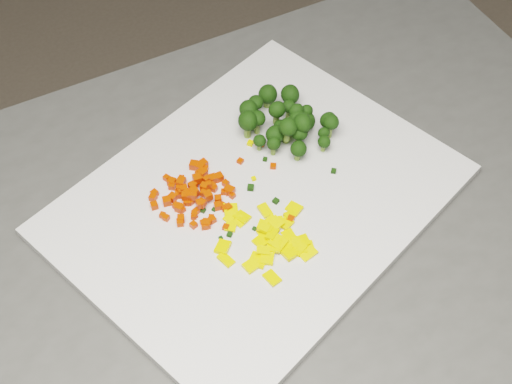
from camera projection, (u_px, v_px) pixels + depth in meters
name	position (u px, v px, depth m)	size (l,w,h in m)	color
counter_block	(263.00, 371.00, 1.26)	(1.03, 0.72, 0.90)	#424340
cutting_board	(256.00, 200.00, 0.92)	(0.48, 0.37, 0.01)	silver
carrot_pile	(194.00, 189.00, 0.91)	(0.11, 0.11, 0.03)	red
pepper_pile	(267.00, 234.00, 0.87)	(0.12, 0.12, 0.02)	yellow
broccoli_pile	(292.00, 119.00, 0.96)	(0.13, 0.13, 0.06)	black
carrot_cube_0	(200.00, 177.00, 0.93)	(0.01, 0.01, 0.01)	red
carrot_cube_1	(180.00, 208.00, 0.90)	(0.01, 0.01, 0.01)	red
carrot_cube_2	(205.00, 190.00, 0.92)	(0.01, 0.01, 0.01)	red
carrot_cube_3	(200.00, 173.00, 0.93)	(0.01, 0.01, 0.01)	red
carrot_cube_4	(179.00, 194.00, 0.91)	(0.01, 0.01, 0.01)	red
carrot_cube_5	(192.00, 186.00, 0.91)	(0.01, 0.01, 0.01)	red
carrot_cube_6	(187.00, 202.00, 0.91)	(0.01, 0.01, 0.01)	red
carrot_cube_7	(200.00, 204.00, 0.90)	(0.01, 0.01, 0.01)	red
carrot_cube_8	(184.00, 189.00, 0.91)	(0.01, 0.01, 0.01)	red
carrot_cube_9	(196.00, 211.00, 0.90)	(0.01, 0.01, 0.01)	red
carrot_cube_10	(154.00, 206.00, 0.90)	(0.01, 0.01, 0.01)	red
carrot_cube_11	(208.00, 184.00, 0.91)	(0.01, 0.01, 0.01)	red
carrot_cube_12	(192.00, 190.00, 0.92)	(0.01, 0.01, 0.01)	red
carrot_cube_13	(181.00, 181.00, 0.93)	(0.01, 0.01, 0.01)	red
carrot_cube_14	(205.00, 225.00, 0.88)	(0.01, 0.01, 0.01)	red
carrot_cube_15	(163.00, 215.00, 0.90)	(0.01, 0.01, 0.01)	red
carrot_cube_16	(203.00, 223.00, 0.89)	(0.01, 0.01, 0.01)	red
carrot_cube_17	(153.00, 198.00, 0.91)	(0.01, 0.01, 0.01)	red
carrot_cube_18	(212.00, 179.00, 0.93)	(0.01, 0.01, 0.01)	red
carrot_cube_19	(223.00, 205.00, 0.91)	(0.01, 0.01, 0.01)	red
carrot_cube_20	(204.00, 193.00, 0.91)	(0.01, 0.01, 0.01)	red
carrot_cube_21	(226.00, 183.00, 0.93)	(0.01, 0.01, 0.01)	red
carrot_cube_22	(189.00, 196.00, 0.90)	(0.01, 0.01, 0.01)	red
carrot_cube_23	(181.00, 219.00, 0.89)	(0.01, 0.01, 0.01)	red
carrot_cube_24	(228.00, 190.00, 0.92)	(0.01, 0.01, 0.01)	red
carrot_cube_25	(214.00, 189.00, 0.92)	(0.01, 0.01, 0.01)	red
carrot_cube_26	(205.00, 169.00, 0.94)	(0.01, 0.01, 0.01)	red
carrot_cube_27	(181.00, 191.00, 0.91)	(0.01, 0.01, 0.01)	red
carrot_cube_28	(184.00, 189.00, 0.91)	(0.01, 0.01, 0.01)	red
carrot_cube_29	(202.00, 203.00, 0.90)	(0.01, 0.01, 0.01)	red
carrot_cube_30	(187.00, 196.00, 0.91)	(0.01, 0.01, 0.01)	red
carrot_cube_31	(212.00, 220.00, 0.89)	(0.01, 0.01, 0.01)	red
carrot_cube_32	(181.00, 183.00, 0.91)	(0.01, 0.01, 0.01)	red
carrot_cube_33	(211.00, 218.00, 0.89)	(0.01, 0.01, 0.01)	red
carrot_cube_34	(228.00, 207.00, 0.90)	(0.01, 0.01, 0.01)	red
carrot_cube_35	(232.00, 195.00, 0.91)	(0.01, 0.01, 0.01)	red
carrot_cube_36	(194.00, 216.00, 0.89)	(0.01, 0.01, 0.01)	red
carrot_cube_37	(228.00, 191.00, 0.92)	(0.01, 0.01, 0.01)	red
carrot_cube_38	(166.00, 178.00, 0.93)	(0.01, 0.01, 0.01)	red
carrot_cube_39	(173.00, 197.00, 0.91)	(0.01, 0.01, 0.01)	red
carrot_cube_40	(189.00, 197.00, 0.91)	(0.01, 0.01, 0.01)	red
carrot_cube_41	(172.00, 186.00, 0.92)	(0.01, 0.01, 0.01)	red
carrot_cube_42	(191.00, 202.00, 0.91)	(0.01, 0.01, 0.01)	red
carrot_cube_43	(205.00, 193.00, 0.92)	(0.01, 0.01, 0.01)	red
carrot_cube_44	(218.00, 206.00, 0.90)	(0.01, 0.01, 0.01)	red
carrot_cube_45	(185.00, 196.00, 0.90)	(0.01, 0.01, 0.01)	red
carrot_cube_46	(203.00, 164.00, 0.94)	(0.01, 0.01, 0.01)	red
carrot_cube_47	(195.00, 192.00, 0.92)	(0.01, 0.01, 0.01)	red
carrot_cube_48	(194.00, 185.00, 0.91)	(0.01, 0.01, 0.01)	red
carrot_cube_49	(187.00, 193.00, 0.90)	(0.01, 0.01, 0.01)	red
carrot_cube_50	(197.00, 179.00, 0.92)	(0.01, 0.01, 0.01)	red
carrot_cube_51	(219.00, 177.00, 0.93)	(0.01, 0.01, 0.01)	red
carrot_cube_52	(200.00, 167.00, 0.94)	(0.01, 0.01, 0.01)	red
carrot_cube_53	(200.00, 178.00, 0.93)	(0.01, 0.01, 0.01)	red
carrot_cube_54	(230.00, 191.00, 0.92)	(0.01, 0.01, 0.01)	red
carrot_cube_55	(172.00, 182.00, 0.93)	(0.01, 0.01, 0.01)	red
carrot_cube_56	(192.00, 199.00, 0.91)	(0.01, 0.01, 0.01)	red
carrot_cube_57	(154.00, 193.00, 0.92)	(0.01, 0.01, 0.01)	red
carrot_cube_58	(224.00, 192.00, 0.92)	(0.01, 0.01, 0.01)	red
carrot_cube_59	(180.00, 223.00, 0.89)	(0.01, 0.01, 0.01)	red
carrot_cube_60	(212.00, 186.00, 0.92)	(0.01, 0.01, 0.01)	red
carrot_cube_61	(202.00, 169.00, 0.94)	(0.01, 0.01, 0.01)	red
carrot_cube_62	(218.00, 199.00, 0.91)	(0.01, 0.01, 0.01)	red
carrot_cube_63	(194.00, 165.00, 0.94)	(0.01, 0.01, 0.01)	red
carrot_cube_64	(180.00, 187.00, 0.91)	(0.01, 0.01, 0.01)	red
carrot_cube_65	(182.00, 209.00, 0.90)	(0.01, 0.01, 0.01)	red
carrot_cube_66	(206.00, 179.00, 0.92)	(0.01, 0.01, 0.01)	red
carrot_cube_67	(194.00, 192.00, 0.90)	(0.01, 0.01, 0.01)	red
carrot_cube_68	(193.00, 195.00, 0.90)	(0.01, 0.01, 0.01)	red
carrot_cube_69	(225.00, 208.00, 0.90)	(0.01, 0.01, 0.01)	red
carrot_cube_70	(207.00, 223.00, 0.89)	(0.01, 0.01, 0.01)	red
carrot_cube_71	(176.00, 206.00, 0.90)	(0.01, 0.01, 0.01)	red
carrot_cube_72	(204.00, 187.00, 0.91)	(0.01, 0.01, 0.01)	red
carrot_cube_73	(167.00, 201.00, 0.91)	(0.01, 0.01, 0.01)	red
carrot_cube_74	(195.00, 214.00, 0.90)	(0.01, 0.01, 0.01)	red
carrot_cube_75	(208.00, 195.00, 0.90)	(0.01, 0.01, 0.01)	red
carrot_cube_76	(202.00, 173.00, 0.93)	(0.01, 0.01, 0.01)	red
carrot_cube_77	(166.00, 218.00, 0.89)	(0.01, 0.01, 0.01)	red
carrot_cube_78	(181.00, 178.00, 0.93)	(0.01, 0.01, 0.01)	red
carrot_cube_79	(194.00, 225.00, 0.89)	(0.01, 0.01, 0.01)	red
pepper_chunk_0	(265.00, 210.00, 0.90)	(0.02, 0.01, 0.01)	yellow
pepper_chunk_1	(231.00, 226.00, 0.89)	(0.01, 0.02, 0.00)	yellow
pepper_chunk_2	(274.00, 246.00, 0.86)	(0.02, 0.02, 0.00)	yellow
pepper_chunk_3	(308.00, 254.00, 0.86)	(0.02, 0.01, 0.00)	yellow
pepper_chunk_4	(290.00, 216.00, 0.90)	(0.01, 0.01, 0.01)	yellow
pepper_chunk_5	(286.00, 245.00, 0.87)	(0.02, 0.01, 0.00)	yellow
pepper_chunk_6	(251.00, 266.00, 0.85)	(0.02, 0.02, 0.01)	yellow
pepper_chunk_7	(289.00, 235.00, 0.88)	(0.02, 0.01, 0.00)	yellow
pepper_chunk_8	(230.00, 217.00, 0.89)	(0.02, 0.01, 0.00)	yellow
pepper_chunk_9	(278.00, 222.00, 0.89)	(0.02, 0.01, 0.00)	yellow
pepper_chunk_10	(231.00, 210.00, 0.90)	(0.02, 0.02, 0.00)	yellow
pepper_chunk_11	(269.00, 222.00, 0.89)	(0.02, 0.01, 0.00)	yellow
pepper_chunk_12	(295.00, 242.00, 0.87)	(0.02, 0.02, 0.00)	yellow
pepper_chunk_13	(298.00, 248.00, 0.87)	(0.02, 0.02, 0.01)	yellow
pepper_chunk_14	(267.00, 259.00, 0.86)	(0.02, 0.02, 0.01)	yellow
pepper_chunk_15	(296.00, 243.00, 0.87)	(0.01, 0.01, 0.01)	yellow
pepper_chunk_16	(290.00, 252.00, 0.86)	(0.02, 0.02, 0.01)	yellow
pepper_chunk_17	(240.00, 222.00, 0.89)	(0.01, 0.01, 0.00)	yellow
pepper_chunk_18	(265.00, 234.00, 0.88)	(0.02, 0.02, 0.00)	yellow
pepper_chunk_19	(268.00, 227.00, 0.88)	(0.01, 0.01, 0.00)	yellow
pepper_chunk_20	(264.00, 228.00, 0.88)	(0.01, 0.01, 0.01)	yellow
pepper_chunk_21	(263.00, 250.00, 0.86)	(0.02, 0.01, 0.00)	yellow
pepper_chunk_22	(301.00, 242.00, 0.87)	(0.02, 0.02, 0.00)	yellow
pepper_chunk_23	(291.00, 247.00, 0.87)	(0.02, 0.01, 0.00)	yellow
pepper_chunk_24	(272.00, 278.00, 0.84)	(0.02, 0.01, 0.00)	yellow
pepper_chunk_25	(294.00, 208.00, 0.90)	(0.02, 0.02, 0.00)	yellow
pepper_chunk_26	(223.00, 247.00, 0.87)	(0.02, 0.02, 0.00)	yellow
pepper_chunk_27	(260.00, 242.00, 0.87)	(0.02, 0.01, 0.00)	yellow
pepper_chunk_28	(226.00, 260.00, 0.86)	(0.02, 0.01, 0.00)	yellow
pepper_chunk_29	(242.00, 217.00, 0.89)	(0.02, 0.02, 0.00)	yellow
pepper_chunk_30	(258.00, 260.00, 0.86)	(0.02, 0.02, 0.00)	yellow
pepper_chunk_31	(265.00, 226.00, 0.88)	(0.02, 0.01, 0.00)	yellow
pepper_chunk_32	(308.00, 247.00, 0.87)	(0.02, 0.01, 0.00)	yellow
pepper_chunk_33	(286.00, 223.00, 0.89)	(0.01, 0.02, 0.00)	yellow
pepper_chunk_34	(302.00, 248.00, 0.87)	(0.02, 0.01, 0.01)	yellow
pepper_chunk_35	(276.00, 223.00, 0.88)	(0.02, 0.01, 0.01)	yellow
pepper_chunk_36	(272.00, 234.00, 0.87)	(0.02, 0.01, 0.00)	yellow
pepper_chunk_37	(278.00, 242.00, 0.87)	(0.02, 0.02, 0.00)	yellow
broccoli_floret_0	(306.00, 114.00, 0.97)	(0.03, 0.03, 0.03)	black
broccoli_floret_1	(292.00, 127.00, 0.97)	(0.03, 0.03, 0.03)	black
broccoli_floret_2	(302.00, 127.00, 0.95)	(0.03, 0.03, 0.04)	black
broccoli_floret_3	(280.00, 130.00, 0.97)	(0.02, 0.02, 0.03)	black
broccoli_floret_4	(305.00, 123.00, 0.97)	(0.04, 0.04, 0.03)	black
broccoli_floret_5	(276.00, 114.00, 0.96)	(0.03, 0.03, 0.04)	black
broccoli_floret_6	(323.00, 136.00, 0.96)	(0.02, 0.02, 0.03)	black
broccoli_floret_7	(299.00, 138.00, 0.95)	(0.03, 0.03, 0.04)	black
broccoli_floret_8	(297.00, 122.00, 0.96)	(0.03, 0.03, 0.03)	black
broccoli_floret_9	(257.00, 123.00, 0.97)	(0.03, 0.03, 0.04)	black
broccoli_floret_10	(330.00, 127.00, 0.97)	(0.03, 0.03, 0.04)	black
broccoli_floret_11	(327.00, 124.00, 0.97)	(0.03, 0.03, 0.03)	black
broccoli_floret_12	(288.00, 110.00, 0.99)	(0.03, 0.03, 0.03)	black
broccoli_floret_13	(303.00, 119.00, 0.96)	(0.02, 0.02, 0.02)	black
broccoli_floret_14	(296.00, 115.00, 0.96)	(0.03, 0.03, 0.03)	black
broccoli_floret_15	(247.00, 126.00, 0.96)	(0.04, 0.04, 0.04)	black
broccoli_floret_16	(248.00, 114.00, 0.98)	(0.04, 0.04, 0.04)	black
broccoli_floret_17	(287.00, 131.00, 0.94)	(0.03, 0.03, 0.03)	black
broccoli_floret_18	(259.00, 143.00, 0.96)	(0.02, 0.02, 0.02)	black
broccoli_floret_19	(289.00, 98.00, 1.00)	(0.04, 0.04, 0.04)	black
broccoli_floret_20	(298.00, 152.00, 0.94)	(0.03, 0.03, 0.03)	black
broccoli_floret_21	(255.00, 107.00, 0.99)	(0.03, 0.03, 0.04)	black
broccoli_floret_22	(323.00, 144.00, 0.96)	(0.02, 0.02, 0.02)	black
broccoli_floret_23	(267.00, 97.00, 1.00)	(0.04, 0.04, 0.03)	black
broccoli_floret_24	(297.00, 116.00, 0.97)	(0.03, 0.03, 0.03)	black
broccoli_floret_25	(286.00, 132.00, 0.96)	(0.04, 0.04, 0.04)	black
broccoli_floret_26	(275.00, 137.00, 0.96)	(0.04, 0.04, 0.03)	black
broccoli_floret_27	(273.00, 147.00, 0.95)	(0.03, 0.03, 0.03)	black
stray_bit_0	(334.00, 171.00, 0.94)	(0.01, 0.01, 0.00)	black
stray_bit_1	(276.00, 201.00, 0.91)	(0.01, 0.01, 0.00)	black
stray_bit_2	(260.00, 143.00, 0.97)	(0.01, 0.01, 0.01)	red
stray_bit_3	(254.00, 179.00, 0.93)	(0.01, 0.01, 0.00)	yellow
stray_bit_4	(203.00, 210.00, 0.90)	(0.01, 0.01, 0.00)	black
stray_bit_5	(230.00, 234.00, 0.88)	(0.01, 0.01, 0.00)	black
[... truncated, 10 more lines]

